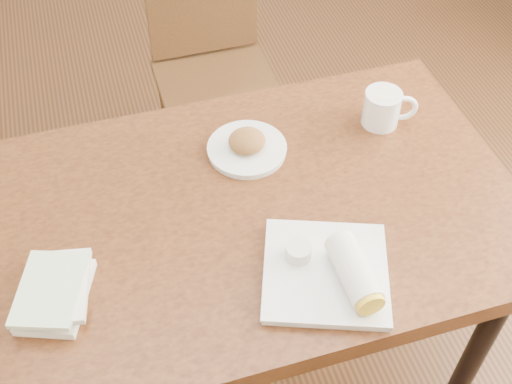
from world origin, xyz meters
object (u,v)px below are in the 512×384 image
object	(u,v)px
chair_far	(211,56)
plate_burrito	(334,272)
coffee_mug	(384,107)
book_stack	(55,291)
table	(256,226)
plate_scone	(247,146)

from	to	relation	value
chair_far	plate_burrito	world-z (taller)	chair_far
chair_far	coffee_mug	distance (m)	0.82
plate_burrito	book_stack	bearing A→B (deg)	167.81
plate_burrito	coffee_mug	bearing A→B (deg)	54.63
table	plate_scone	xyz separation A→B (m)	(0.03, 0.19, 0.10)
plate_scone	plate_burrito	distance (m)	0.45
plate_scone	book_stack	xyz separation A→B (m)	(-0.52, -0.32, 0.00)
coffee_mug	plate_burrito	size ratio (longest dim) A/B	0.42
plate_scone	coffee_mug	size ratio (longest dim) A/B	1.43
table	book_stack	bearing A→B (deg)	-165.25
plate_scone	chair_far	bearing A→B (deg)	84.33
plate_scone	coffee_mug	bearing A→B (deg)	0.80
table	plate_burrito	world-z (taller)	plate_burrito
plate_burrito	book_stack	size ratio (longest dim) A/B	1.55
chair_far	table	bearing A→B (deg)	-96.50
table	plate_scone	bearing A→B (deg)	80.37
table	book_stack	size ratio (longest dim) A/B	5.72
coffee_mug	book_stack	world-z (taller)	coffee_mug
table	coffee_mug	bearing A→B (deg)	24.65
plate_burrito	book_stack	xyz separation A→B (m)	(-0.59, 0.13, -0.00)
table	plate_burrito	xyz separation A→B (m)	(0.10, -0.26, 0.11)
chair_far	plate_burrito	xyz separation A→B (m)	(-0.00, -1.16, 0.23)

